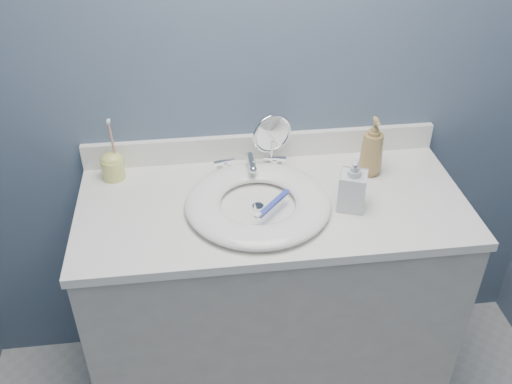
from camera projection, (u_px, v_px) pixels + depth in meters
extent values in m
cube|color=#4D5F73|center=(261.00, 70.00, 1.83)|extent=(2.20, 0.02, 2.40)
cube|color=#B9B5A9|center=(270.00, 302.00, 2.05)|extent=(1.20, 0.55, 0.85)
cube|color=white|center=(272.00, 205.00, 1.80)|extent=(1.22, 0.57, 0.03)
cube|color=white|center=(261.00, 146.00, 1.98)|extent=(1.22, 0.02, 0.09)
cylinder|color=silver|center=(258.00, 207.00, 1.76)|extent=(0.04, 0.04, 0.01)
cube|color=silver|center=(250.00, 169.00, 1.93)|extent=(0.22, 0.05, 0.01)
cylinder|color=silver|center=(250.00, 162.00, 1.91)|extent=(0.03, 0.03, 0.06)
cylinder|color=silver|center=(252.00, 162.00, 1.86)|extent=(0.02, 0.09, 0.02)
sphere|color=silver|center=(253.00, 170.00, 1.82)|extent=(0.03, 0.03, 0.03)
cylinder|color=silver|center=(225.00, 167.00, 1.91)|extent=(0.02, 0.02, 0.03)
cube|color=silver|center=(225.00, 162.00, 1.90)|extent=(0.08, 0.03, 0.01)
cylinder|color=silver|center=(275.00, 164.00, 1.93)|extent=(0.02, 0.02, 0.03)
cube|color=silver|center=(275.00, 158.00, 1.91)|extent=(0.08, 0.03, 0.01)
cylinder|color=silver|center=(271.00, 168.00, 1.94)|extent=(0.08, 0.08, 0.01)
cylinder|color=silver|center=(272.00, 155.00, 1.91)|extent=(0.01, 0.01, 0.10)
torus|color=silver|center=(272.00, 134.00, 1.86)|extent=(0.14, 0.05, 0.14)
cylinder|color=white|center=(272.00, 134.00, 1.86)|extent=(0.11, 0.04, 0.12)
imported|color=#9D7D47|center=(372.00, 146.00, 1.86)|extent=(0.08, 0.08, 0.20)
imported|color=silver|center=(353.00, 183.00, 1.71)|extent=(0.10, 0.11, 0.18)
cylinder|color=#DDDE6F|center=(113.00, 169.00, 1.88)|extent=(0.08, 0.08, 0.07)
ellipsoid|color=#DDDE6F|center=(112.00, 159.00, 1.86)|extent=(0.08, 0.06, 0.05)
cylinder|color=tan|center=(112.00, 142.00, 1.82)|extent=(0.01, 0.02, 0.14)
cube|color=white|center=(108.00, 121.00, 1.77)|extent=(0.01, 0.02, 0.01)
cube|color=#3344B4|center=(274.00, 203.00, 1.71)|extent=(0.11, 0.13, 0.01)
cube|color=white|center=(258.00, 215.00, 1.64)|extent=(0.02, 0.03, 0.01)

